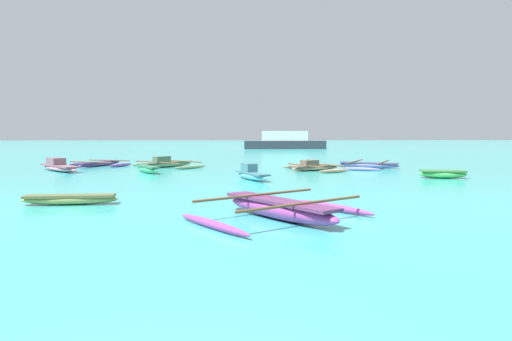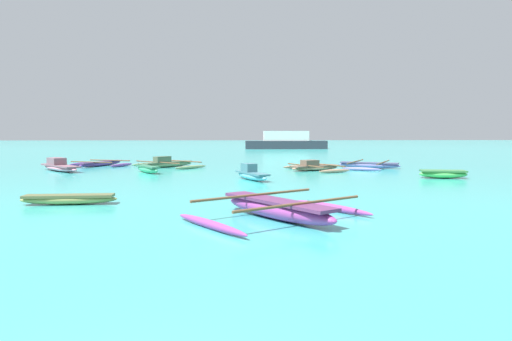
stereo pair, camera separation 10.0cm
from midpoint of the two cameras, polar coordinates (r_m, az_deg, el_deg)
The scene contains 11 objects.
moored_boat_0 at distance 23.43m, azimuth 22.21°, elevation -0.36°, with size 2.32×1.24×0.39m.
moored_boat_1 at distance 31.15m, azimuth -18.99°, elevation 0.82°, with size 3.94×4.01×0.35m.
moored_boat_2 at distance 27.95m, azimuth -23.49°, elevation 0.46°, with size 3.35×3.65×0.73m.
moored_boat_3 at distance 20.94m, azimuth -0.67°, elevation -0.46°, with size 1.63×2.80×0.74m.
moored_boat_4 at distance 11.55m, azimuth 2.63°, elevation -4.82°, with size 5.05×4.73×0.54m.
moored_boat_5 at distance 26.28m, azimuth 7.19°, elevation 0.45°, with size 3.53×4.25×0.61m.
moored_boat_6 at distance 25.18m, azimuth -13.52°, elevation 0.19°, with size 1.76×2.43×0.38m.
moored_boat_7 at distance 29.05m, azimuth -11.15°, elevation 0.85°, with size 4.89×4.76×0.69m.
moored_boat_8 at distance 14.94m, azimuth -22.41°, elevation -3.31°, with size 2.88×0.69×0.30m.
moored_boat_9 at distance 28.66m, azimuth 13.80°, elevation 0.69°, with size 4.05×5.03×0.41m.
distant_ferry at distance 60.08m, azimuth 3.56°, elevation 3.63°, with size 10.61×2.33×2.33m.
Camera 1 is at (0.59, -3.07, 2.19)m, focal length 32.00 mm.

